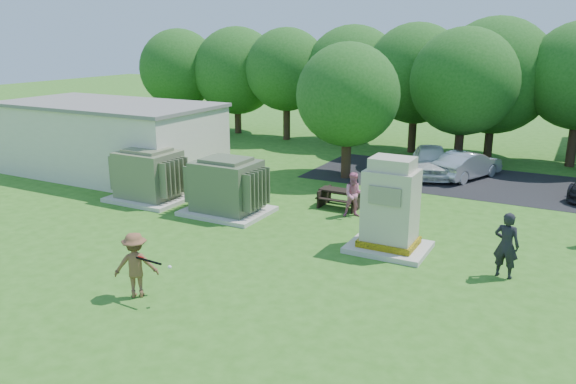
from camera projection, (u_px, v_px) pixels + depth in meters
The scene contains 15 objects.
ground at pixel (220, 271), 15.62m from camera, with size 120.00×120.00×0.00m, color #2D6619.
service_building at pixel (110, 140), 26.12m from camera, with size 10.00×5.00×3.20m, color beige.
service_building_roof at pixel (107, 104), 25.67m from camera, with size 10.20×5.20×0.15m, color slate.
parking_strip at pixel (537, 189), 23.91m from camera, with size 20.00×6.00×0.01m, color #232326.
transformer_left at pixel (149, 176), 22.13m from camera, with size 3.00×2.40×2.07m.
transformer_right at pixel (227, 188), 20.45m from camera, with size 3.00×2.40×2.07m.
generator_cabinet at pixel (390, 210), 16.85m from camera, with size 2.37×1.94×2.89m.
picnic_table at pixel (341, 196), 21.31m from camera, with size 1.60×1.20×0.68m.
batter at pixel (136, 265), 13.93m from camera, with size 1.08×0.62×1.68m, color brown.
person_by_generator at pixel (506, 245), 15.02m from camera, with size 0.67×0.44×1.84m, color black.
person_at_picnic at pixel (354, 195), 20.10m from camera, with size 0.79×0.62×1.63m, color #D16E94.
car_white at pixel (431, 161), 26.07m from camera, with size 1.66×4.12×1.40m, color silver.
car_silver_a at pixel (467, 165), 25.56m from camera, with size 1.33×3.80×1.25m, color #BABBBF.
batting_equipment at pixel (150, 261), 13.54m from camera, with size 1.02×0.23×0.18m.
tree_row at pixel (447, 78), 29.41m from camera, with size 41.30×13.30×7.30m.
Camera 1 is at (8.47, -11.85, 6.36)m, focal length 35.00 mm.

